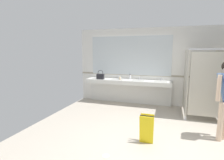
{
  "coord_description": "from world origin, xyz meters",
  "views": [
    {
      "loc": [
        0.24,
        -3.62,
        1.91
      ],
      "look_at": [
        -1.28,
        1.08,
        1.12
      ],
      "focal_mm": 29.46,
      "sensor_mm": 36.0,
      "label": 1
    }
  ],
  "objects_px": {
    "handbag": "(100,76)",
    "soap_dispenser": "(130,77)",
    "wet_floor_sign": "(147,129)",
    "paper_cup": "(120,78)"
  },
  "relations": [
    {
      "from": "handbag",
      "to": "soap_dispenser",
      "type": "bearing_deg",
      "value": 16.6
    },
    {
      "from": "soap_dispenser",
      "to": "wet_floor_sign",
      "type": "bearing_deg",
      "value": -70.82
    },
    {
      "from": "handbag",
      "to": "wet_floor_sign",
      "type": "bearing_deg",
      "value": -51.29
    },
    {
      "from": "paper_cup",
      "to": "wet_floor_sign",
      "type": "xyz_separation_m",
      "value": [
        1.28,
        -2.53,
        -0.63
      ]
    },
    {
      "from": "handbag",
      "to": "soap_dispenser",
      "type": "height_order",
      "value": "handbag"
    },
    {
      "from": "handbag",
      "to": "paper_cup",
      "type": "xyz_separation_m",
      "value": [
        0.72,
        0.03,
        -0.05
      ]
    },
    {
      "from": "handbag",
      "to": "paper_cup",
      "type": "bearing_deg",
      "value": 2.42
    },
    {
      "from": "soap_dispenser",
      "to": "wet_floor_sign",
      "type": "height_order",
      "value": "soap_dispenser"
    },
    {
      "from": "handbag",
      "to": "soap_dispenser",
      "type": "relative_size",
      "value": 1.67
    },
    {
      "from": "paper_cup",
      "to": "soap_dispenser",
      "type": "bearing_deg",
      "value": 42.25
    }
  ]
}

